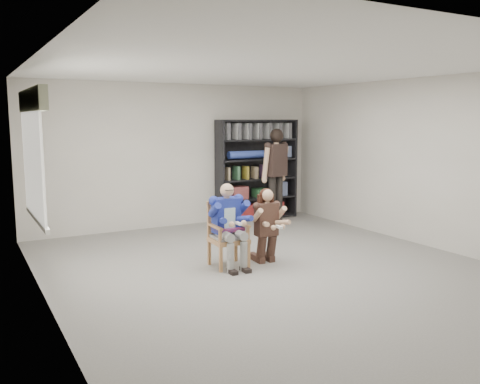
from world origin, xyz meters
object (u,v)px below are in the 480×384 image
armchair (229,235)px  standing_man (276,178)px  seated_man (228,225)px  bookshelf (257,170)px  kneeling_woman (267,226)px

armchair → standing_man: bearing=46.7°
seated_man → bookshelf: bookshelf is taller
armchair → standing_man: 3.05m
seated_man → kneeling_woman: 0.59m
armchair → bookshelf: bearing=55.2°
standing_man → armchair: bearing=-148.7°
armchair → standing_man: size_ratio=0.49×
seated_man → kneeling_woman: (0.58, -0.12, -0.05)m
armchair → kneeling_woman: kneeling_woman is taller
armchair → bookshelf: (2.17, 2.83, 0.58)m
bookshelf → seated_man: bearing=-127.5°
seated_man → bookshelf: (2.17, 2.83, 0.44)m
bookshelf → standing_man: size_ratio=1.10×
seated_man → bookshelf: 3.60m
seated_man → kneeling_woman: bearing=-9.0°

